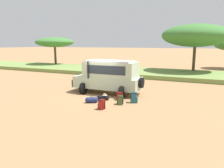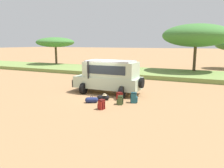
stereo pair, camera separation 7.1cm
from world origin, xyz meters
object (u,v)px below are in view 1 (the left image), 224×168
at_px(duffel_bag_soft_canvas, 92,100).
at_px(acacia_tree_left_mid, 196,36).
at_px(duffel_bag_low_black_case, 103,98).
at_px(backpack_beside_front_wheel, 102,105).
at_px(safari_vehicle, 109,76).
at_px(acacia_tree_far_left, 55,42).
at_px(backpack_cluster_center, 120,100).
at_px(backpack_outermost, 120,96).
at_px(backpack_near_rear_wheel, 134,98).

height_order(duffel_bag_soft_canvas, acacia_tree_left_mid, acacia_tree_left_mid).
height_order(duffel_bag_low_black_case, duffel_bag_soft_canvas, duffel_bag_soft_canvas).
bearing_deg(acacia_tree_left_mid, backpack_beside_front_wheel, -101.25).
bearing_deg(safari_vehicle, acacia_tree_left_mid, 70.26).
distance_m(acacia_tree_far_left, acacia_tree_left_mid, 20.78).
bearing_deg(backpack_cluster_center, duffel_bag_soft_canvas, -167.57).
relative_size(backpack_outermost, duffel_bag_soft_canvas, 0.68).
relative_size(backpack_outermost, acacia_tree_left_mid, 0.07).
xyz_separation_m(backpack_outermost, duffel_bag_soft_canvas, (-1.30, -1.38, -0.07)).
height_order(safari_vehicle, backpack_beside_front_wheel, safari_vehicle).
height_order(safari_vehicle, backpack_cluster_center, safari_vehicle).
xyz_separation_m(safari_vehicle, backpack_beside_front_wheel, (1.37, -3.83, -1.02)).
bearing_deg(safari_vehicle, backpack_near_rear_wheel, -34.50).
bearing_deg(acacia_tree_left_mid, backpack_near_rear_wheel, -98.34).
height_order(backpack_beside_front_wheel, acacia_tree_far_left, acacia_tree_far_left).
bearing_deg(backpack_outermost, backpack_near_rear_wheel, -14.34).
height_order(backpack_outermost, acacia_tree_left_mid, acacia_tree_left_mid).
distance_m(duffel_bag_low_black_case, acacia_tree_far_left, 22.99).
bearing_deg(backpack_cluster_center, backpack_beside_front_wheel, -112.85).
distance_m(backpack_beside_front_wheel, acacia_tree_far_left, 24.83).
bearing_deg(backpack_cluster_center, safari_vehicle, 128.04).
distance_m(backpack_cluster_center, acacia_tree_far_left, 24.32).
relative_size(backpack_beside_front_wheel, duffel_bag_soft_canvas, 0.74).
distance_m(duffel_bag_soft_canvas, acacia_tree_far_left, 23.33).
height_order(backpack_outermost, acacia_tree_far_left, acacia_tree_far_left).
distance_m(safari_vehicle, backpack_outermost, 2.34).
bearing_deg(safari_vehicle, backpack_outermost, -45.31).
relative_size(backpack_beside_front_wheel, acacia_tree_far_left, 0.09).
bearing_deg(backpack_cluster_center, duffel_bag_low_black_case, 161.15).
distance_m(backpack_beside_front_wheel, duffel_bag_soft_canvas, 1.54).
distance_m(backpack_beside_front_wheel, backpack_outermost, 2.35).
bearing_deg(backpack_outermost, duffel_bag_low_black_case, -151.42).
bearing_deg(backpack_near_rear_wheel, backpack_beside_front_wheel, -120.21).
height_order(safari_vehicle, duffel_bag_low_black_case, safari_vehicle).
relative_size(backpack_outermost, duffel_bag_low_black_case, 0.67).
distance_m(backpack_cluster_center, backpack_near_rear_wheel, 0.95).
height_order(backpack_cluster_center, acacia_tree_far_left, acacia_tree_far_left).
bearing_deg(duffel_bag_soft_canvas, acacia_tree_left_mid, 74.10).
height_order(backpack_cluster_center, backpack_near_rear_wheel, backpack_near_rear_wheel).
relative_size(safari_vehicle, duffel_bag_soft_canvas, 7.08).
bearing_deg(duffel_bag_soft_canvas, backpack_outermost, 46.77).
distance_m(backpack_beside_front_wheel, acacia_tree_left_mid, 18.01).
height_order(backpack_beside_front_wheel, backpack_near_rear_wheel, backpack_near_rear_wheel).
xyz_separation_m(backpack_beside_front_wheel, acacia_tree_far_left, (-17.36, 17.40, 3.54)).
relative_size(duffel_bag_soft_canvas, acacia_tree_far_left, 0.12).
bearing_deg(duffel_bag_soft_canvas, safari_vehicle, 93.36).
xyz_separation_m(backpack_beside_front_wheel, backpack_near_rear_wheel, (1.20, 2.06, 0.05)).
relative_size(duffel_bag_low_black_case, duffel_bag_soft_canvas, 1.01).
bearing_deg(safari_vehicle, duffel_bag_soft_canvas, -86.64).
bearing_deg(acacia_tree_far_left, backpack_cluster_center, -41.84).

